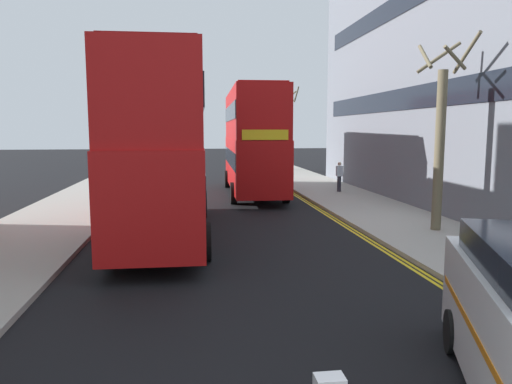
% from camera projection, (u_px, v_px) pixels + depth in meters
% --- Properties ---
extents(sidewalk_right, '(4.00, 80.00, 0.14)m').
position_uv_depth(sidewalk_right, '(388.00, 217.00, 19.14)').
color(sidewalk_right, '#ADA89E').
rests_on(sidewalk_right, ground).
extents(sidewalk_left, '(4.00, 80.00, 0.14)m').
position_uv_depth(sidewalk_left, '(47.00, 225.00, 17.42)').
color(sidewalk_left, '#ADA89E').
rests_on(sidewalk_left, ground).
extents(kerb_line_outer, '(0.10, 56.00, 0.01)m').
position_uv_depth(kerb_line_outer, '(354.00, 230.00, 16.90)').
color(kerb_line_outer, yellow).
rests_on(kerb_line_outer, ground).
extents(kerb_line_inner, '(0.10, 56.00, 0.01)m').
position_uv_depth(kerb_line_inner, '(350.00, 230.00, 16.88)').
color(kerb_line_inner, yellow).
rests_on(kerb_line_inner, ground).
extents(double_decker_bus_away, '(2.92, 10.84, 5.64)m').
position_uv_depth(double_decker_bus_away, '(164.00, 144.00, 15.70)').
color(double_decker_bus_away, red).
rests_on(double_decker_bus_away, ground).
extents(double_decker_bus_oncoming, '(3.02, 10.87, 5.64)m').
position_uv_depth(double_decker_bus_oncoming, '(253.00, 139.00, 25.91)').
color(double_decker_bus_oncoming, '#B20F0F').
rests_on(double_decker_bus_oncoming, ground).
extents(pedestrian_far, '(0.34, 0.22, 1.62)m').
position_uv_depth(pedestrian_far, '(339.00, 176.00, 26.32)').
color(pedestrian_far, '#2D2D38').
rests_on(pedestrian_far, sidewalk_right).
extents(street_tree_near, '(1.63, 1.73, 6.42)m').
position_uv_depth(street_tree_near, '(440.00, 139.00, 15.95)').
color(street_tree_near, '#6B6047').
rests_on(street_tree_near, sidewalk_right).
extents(street_tree_mid, '(2.04, 2.05, 6.92)m').
position_uv_depth(street_tree_mid, '(287.00, 130.00, 40.60)').
color(street_tree_mid, '#6B6047').
rests_on(street_tree_mid, sidewalk_right).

